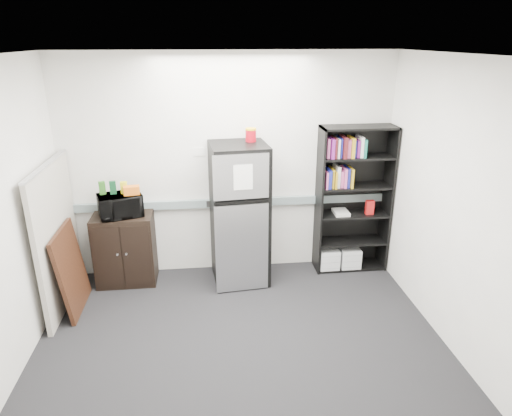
{
  "coord_description": "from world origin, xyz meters",
  "views": [
    {
      "loc": [
        -0.27,
        -3.61,
        2.83
      ],
      "look_at": [
        0.24,
        0.9,
        1.12
      ],
      "focal_mm": 32.0,
      "sensor_mm": 36.0,
      "label": 1
    }
  ],
  "objects_px": {
    "cubicle_partition": "(57,237)",
    "microwave": "(120,205)",
    "bookshelf": "(352,197)",
    "refrigerator": "(239,215)",
    "cabinet": "(125,249)"
  },
  "relations": [
    {
      "from": "bookshelf",
      "to": "microwave",
      "type": "relative_size",
      "value": 3.86
    },
    {
      "from": "cabinet",
      "to": "microwave",
      "type": "distance_m",
      "value": 0.57
    },
    {
      "from": "bookshelf",
      "to": "cubicle_partition",
      "type": "bearing_deg",
      "value": -171.87
    },
    {
      "from": "bookshelf",
      "to": "refrigerator",
      "type": "relative_size",
      "value": 1.09
    },
    {
      "from": "cabinet",
      "to": "refrigerator",
      "type": "bearing_deg",
      "value": -3.32
    },
    {
      "from": "microwave",
      "to": "refrigerator",
      "type": "xyz_separation_m",
      "value": [
        1.38,
        -0.06,
        -0.15
      ]
    },
    {
      "from": "microwave",
      "to": "refrigerator",
      "type": "distance_m",
      "value": 1.39
    },
    {
      "from": "cubicle_partition",
      "to": "microwave",
      "type": "relative_size",
      "value": 3.38
    },
    {
      "from": "cubicle_partition",
      "to": "microwave",
      "type": "height_order",
      "value": "cubicle_partition"
    },
    {
      "from": "microwave",
      "to": "cubicle_partition",
      "type": "bearing_deg",
      "value": -165.77
    },
    {
      "from": "bookshelf",
      "to": "cubicle_partition",
      "type": "relative_size",
      "value": 1.14
    },
    {
      "from": "microwave",
      "to": "refrigerator",
      "type": "bearing_deg",
      "value": -21.74
    },
    {
      "from": "microwave",
      "to": "refrigerator",
      "type": "relative_size",
      "value": 0.28
    },
    {
      "from": "cabinet",
      "to": "microwave",
      "type": "bearing_deg",
      "value": -90.0
    },
    {
      "from": "cabinet",
      "to": "refrigerator",
      "type": "xyz_separation_m",
      "value": [
        1.38,
        -0.08,
        0.42
      ]
    }
  ]
}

